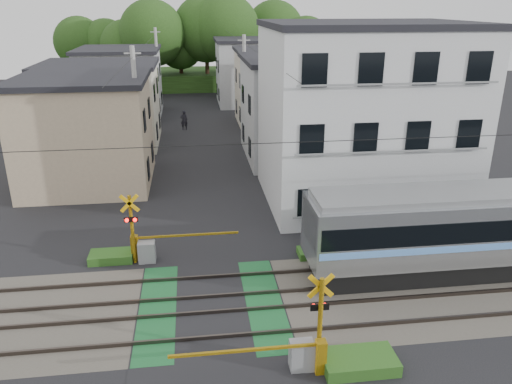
{
  "coord_description": "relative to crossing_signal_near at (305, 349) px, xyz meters",
  "views": [
    {
      "loc": [
        -0.38,
        -15.3,
        10.15
      ],
      "look_at": [
        2.26,
        5.0,
        2.36
      ],
      "focal_mm": 35.0,
      "sensor_mm": 36.0,
      "label": 1
    }
  ],
  "objects": [
    {
      "name": "apartment_block",
      "position": [
        5.91,
        13.15,
        3.94
      ],
      "size": [
        10.2,
        8.36,
        9.3
      ],
      "color": "silver",
      "rests_on": "ground"
    },
    {
      "name": "houses_row",
      "position": [
        -2.33,
        29.57,
        2.53
      ],
      "size": [
        22.07,
        31.35,
        6.8
      ],
      "color": "tan",
      "rests_on": "ground"
    },
    {
      "name": "ground",
      "position": [
        -2.59,
        3.65,
        -0.71
      ],
      "size": [
        120.0,
        120.0,
        0.0
      ],
      "primitive_type": "plane",
      "color": "black"
    },
    {
      "name": "crossing_signal_far",
      "position": [
        -5.17,
        7.31,
        0.0
      ],
      "size": [
        4.74,
        0.65,
        3.09
      ],
      "color": "#F4B10C",
      "rests_on": "ground"
    },
    {
      "name": "crossing_signal_near",
      "position": [
        0.0,
        0.0,
        0.0
      ],
      "size": [
        4.74,
        0.65,
        3.09
      ],
      "color": "#F4B10C",
      "rests_on": "ground"
    },
    {
      "name": "pedestrian",
      "position": [
        -3.65,
        30.41,
        0.13
      ],
      "size": [
        0.66,
        0.49,
        1.67
      ],
      "primitive_type": "imported",
      "rotation": [
        0.0,
        0.0,
        3.29
      ],
      "color": "black",
      "rests_on": "ground"
    },
    {
      "name": "track_bed",
      "position": [
        -2.59,
        3.65,
        -0.67
      ],
      "size": [
        120.0,
        120.0,
        0.14
      ],
      "color": "#47423A",
      "rests_on": "ground"
    },
    {
      "name": "catenary",
      "position": [
        3.41,
        3.69,
        2.98
      ],
      "size": [
        60.0,
        5.04,
        7.0
      ],
      "color": "#2D2D33",
      "rests_on": "ground"
    },
    {
      "name": "utility_poles",
      "position": [
        -3.64,
        26.66,
        3.37
      ],
      "size": [
        7.9,
        42.0,
        8.0
      ],
      "color": "#A5A5A0",
      "rests_on": "ground"
    },
    {
      "name": "weed_patches",
      "position": [
        -0.83,
        3.56,
        -0.53
      ],
      "size": [
        10.25,
        8.8,
        0.4
      ],
      "color": "#2D5E1E",
      "rests_on": "ground"
    },
    {
      "name": "tree_hill",
      "position": [
        -1.71,
        51.6,
        4.61
      ],
      "size": [
        40.0,
        13.69,
        11.21
      ],
      "color": "#274918",
      "rests_on": "ground"
    }
  ]
}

